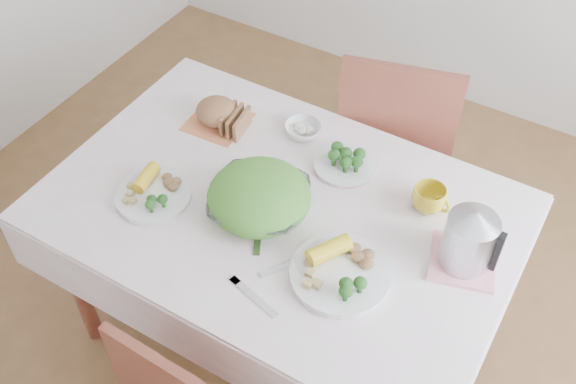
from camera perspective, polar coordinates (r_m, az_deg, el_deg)
The scene contains 17 objects.
floor at distance 2.79m, azimuth -0.58°, elevation -11.73°, with size 3.60×3.60×0.00m, color brown.
dining_table at distance 2.48m, azimuth -0.64°, elevation -7.19°, with size 1.40×0.90×0.75m, color brown.
tablecloth at distance 2.18m, azimuth -0.72°, elevation -1.29°, with size 1.50×1.00×0.01m, color white.
chair_far at distance 2.85m, azimuth 9.19°, elevation 3.91°, with size 0.46×0.46×1.01m, color brown.
salad_bowl at distance 2.14m, azimuth -2.43°, elevation -0.85°, with size 0.31×0.31×0.08m, color white.
dinner_plate_left at distance 2.24m, azimuth -11.31°, elevation -0.26°, with size 0.25×0.25×0.02m, color white.
dinner_plate_right at distance 2.00m, azimuth 4.42°, elevation -6.98°, with size 0.30×0.30×0.02m, color white.
broccoli_plate at distance 2.30m, azimuth 4.87°, elevation 2.35°, with size 0.22×0.22×0.02m, color beige.
napkin at distance 2.48m, azimuth -5.96°, elevation 5.93°, with size 0.21×0.21×0.00m, color #DE7848.
bread_loaf at distance 2.45m, azimuth -6.06°, elevation 6.93°, with size 0.16×0.15×0.09m, color brown.
fruit_bowl at distance 2.41m, azimuth 1.27°, elevation 5.30°, with size 0.13×0.13×0.04m, color white.
yellow_mug at distance 2.18m, azimuth 11.86°, elevation -0.57°, with size 0.11×0.11×0.09m, color gold.
pink_tray at distance 2.09m, azimuth 14.56°, elevation -5.66°, with size 0.19×0.19×0.02m, color pink.
electric_kettle at distance 2.00m, azimuth 15.15°, elevation -3.68°, with size 0.15×0.15×0.21m, color #B2B5BA.
fork_left at distance 2.10m, azimuth -2.52°, elevation -3.50°, with size 0.02×0.18×0.00m, color silver.
fork_right at distance 2.02m, azimuth -0.12°, elevation -6.10°, with size 0.02×0.18×0.00m, color silver.
knife at distance 1.96m, azimuth -2.95°, elevation -8.82°, with size 0.02×0.19×0.00m, color silver.
Camera 1 is at (0.77, -1.24, 2.38)m, focal length 42.00 mm.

